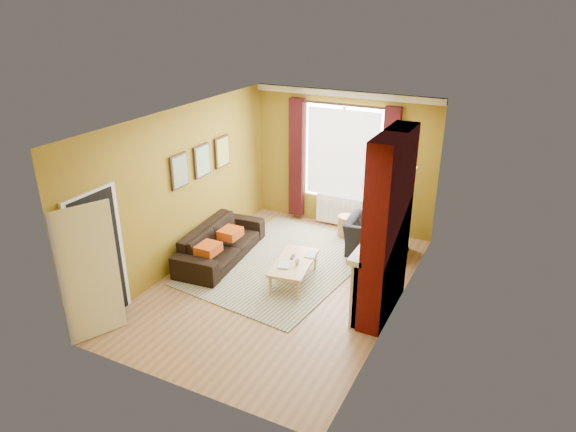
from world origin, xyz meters
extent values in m
plane|color=brown|center=(0.00, 0.00, 0.00)|extent=(5.50, 5.50, 0.00)
cube|color=olive|center=(0.00, 2.75, 1.40)|extent=(3.80, 0.02, 2.80)
cube|color=olive|center=(0.00, -2.75, 1.40)|extent=(3.80, 0.02, 2.80)
cube|color=olive|center=(1.90, 0.00, 1.40)|extent=(0.02, 5.50, 2.80)
cube|color=olive|center=(-1.90, 0.00, 1.40)|extent=(0.02, 5.50, 2.80)
cube|color=white|center=(0.00, 0.00, 2.80)|extent=(3.80, 5.50, 0.01)
cube|color=#4D0B0B|center=(1.72, 0.00, 1.40)|extent=(0.35, 1.40, 2.80)
cube|color=silver|center=(1.53, 0.00, 0.55)|extent=(0.12, 1.30, 1.10)
cube|color=silver|center=(1.48, 0.00, 1.08)|extent=(0.22, 1.40, 0.08)
cube|color=silver|center=(1.51, -0.58, 0.52)|extent=(0.16, 0.14, 1.04)
cube|color=silver|center=(1.51, 0.58, 0.52)|extent=(0.16, 0.14, 1.04)
cube|color=black|center=(1.56, 0.00, 0.45)|extent=(0.06, 0.80, 0.90)
cube|color=black|center=(1.54, 0.00, 0.03)|extent=(0.20, 1.00, 0.06)
cube|color=silver|center=(1.49, -0.35, 1.20)|extent=(0.03, 0.12, 0.16)
cube|color=#311D13|center=(1.49, -0.10, 1.19)|extent=(0.03, 0.10, 0.14)
cylinder|color=#311D13|center=(1.49, 0.15, 1.18)|extent=(0.10, 0.10, 0.12)
cube|color=#311D13|center=(1.53, 0.00, 1.85)|extent=(0.03, 0.60, 0.75)
cube|color=#9E6C35|center=(1.51, 0.00, 1.85)|extent=(0.01, 0.52, 0.66)
cube|color=silver|center=(0.00, 2.71, 2.74)|extent=(3.80, 0.08, 0.12)
cube|color=white|center=(0.00, 2.72, 1.55)|extent=(1.60, 0.04, 1.90)
cube|color=white|center=(0.00, 2.68, 1.55)|extent=(1.50, 0.02, 1.80)
cube|color=silver|center=(0.00, 2.70, 1.55)|extent=(0.06, 0.04, 1.90)
cube|color=#370C0E|center=(-0.98, 2.63, 1.35)|extent=(0.30, 0.16, 2.50)
cube|color=#370C0E|center=(0.98, 2.63, 1.35)|extent=(0.30, 0.16, 2.50)
cylinder|color=#311D13|center=(0.00, 2.63, 2.55)|extent=(2.30, 0.05, 0.05)
cube|color=silver|center=(0.00, 2.65, 0.35)|extent=(1.00, 0.10, 0.60)
cube|color=silver|center=(-0.45, 2.59, 0.35)|extent=(0.04, 0.03, 0.56)
cube|color=silver|center=(-0.34, 2.59, 0.35)|extent=(0.04, 0.03, 0.56)
cube|color=silver|center=(-0.23, 2.59, 0.35)|extent=(0.04, 0.03, 0.56)
cube|color=silver|center=(-0.12, 2.59, 0.35)|extent=(0.04, 0.03, 0.56)
cube|color=silver|center=(-0.01, 2.59, 0.35)|extent=(0.04, 0.03, 0.56)
cube|color=silver|center=(0.10, 2.59, 0.35)|extent=(0.04, 0.03, 0.56)
cube|color=silver|center=(0.21, 2.59, 0.35)|extent=(0.04, 0.03, 0.56)
cube|color=silver|center=(0.32, 2.59, 0.35)|extent=(0.04, 0.03, 0.56)
cube|color=silver|center=(0.43, 2.59, 0.35)|extent=(0.04, 0.03, 0.56)
cube|color=#311D13|center=(-1.87, -0.10, 1.75)|extent=(0.04, 0.44, 0.58)
cube|color=gold|center=(-1.84, -0.10, 1.75)|extent=(0.01, 0.38, 0.52)
cube|color=#311D13|center=(-1.87, 0.55, 1.75)|extent=(0.04, 0.44, 0.58)
cube|color=#2E8B67|center=(-1.84, 0.55, 1.75)|extent=(0.01, 0.38, 0.52)
cube|color=#311D13|center=(-1.87, 1.20, 1.75)|extent=(0.04, 0.44, 0.58)
cube|color=#BC832F|center=(-1.84, 1.20, 1.75)|extent=(0.01, 0.38, 0.52)
cube|color=silver|center=(-1.88, -2.05, 1.00)|extent=(0.05, 0.94, 2.06)
cube|color=black|center=(-1.85, -2.05, 1.00)|extent=(0.02, 0.80, 1.98)
cube|color=silver|center=(-1.68, -2.41, 1.00)|extent=(0.37, 0.74, 1.98)
imported|color=#437634|center=(1.49, 0.45, 1.26)|extent=(0.14, 0.10, 0.27)
cube|color=#A53D0D|center=(-1.27, -0.25, 0.49)|extent=(0.34, 0.40, 0.16)
cube|color=#A53D0D|center=(-1.27, 0.45, 0.49)|extent=(0.34, 0.40, 0.16)
cube|color=#315787|center=(-0.31, 0.65, 0.01)|extent=(2.83, 3.66, 0.02)
imported|color=black|center=(-1.42, 0.35, 0.31)|extent=(1.04, 2.21, 0.62)
imported|color=black|center=(1.08, 1.75, 0.35)|extent=(1.17, 1.05, 0.70)
cube|color=tan|center=(0.15, 0.17, 0.36)|extent=(0.75, 1.23, 0.05)
cylinder|color=tan|center=(0.00, -0.38, 0.17)|extent=(0.05, 0.05, 0.34)
cylinder|color=tan|center=(0.46, -0.31, 0.17)|extent=(0.05, 0.05, 0.34)
cylinder|color=tan|center=(-0.16, 0.65, 0.17)|extent=(0.05, 0.05, 0.34)
cylinder|color=tan|center=(0.30, 0.72, 0.17)|extent=(0.05, 0.05, 0.34)
cylinder|color=#A27446|center=(0.31, 2.24, 0.22)|extent=(0.41, 0.41, 0.44)
cylinder|color=black|center=(1.50, 2.18, 0.02)|extent=(0.30, 0.30, 0.03)
cylinder|color=black|center=(1.50, 2.18, 0.79)|extent=(0.03, 0.03, 1.52)
cone|color=beige|center=(1.50, 2.18, 1.56)|extent=(0.30, 0.30, 0.18)
imported|color=#999999|center=(-0.01, -0.07, 0.40)|extent=(0.24, 0.28, 0.02)
imported|color=#999999|center=(0.22, 0.48, 0.40)|extent=(0.23, 0.28, 0.02)
imported|color=#999999|center=(0.25, 0.09, 0.43)|extent=(0.10, 0.10, 0.08)
cube|color=#28282B|center=(0.07, 0.28, 0.40)|extent=(0.09, 0.17, 0.02)
camera|label=1|loc=(3.43, -6.64, 4.46)|focal=32.00mm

